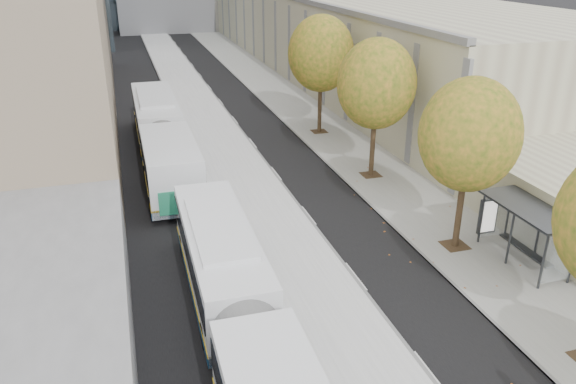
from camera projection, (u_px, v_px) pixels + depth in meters
name	position (u px, v px, depth m)	size (l,w,h in m)	color
bus_platform	(209.00, 125.00, 42.52)	(4.25, 150.00, 0.15)	#BDBDBD
sidewalk	(308.00, 117.00, 44.67)	(4.75, 150.00, 0.08)	gray
building_tan	(320.00, 21.00, 71.60)	(18.00, 92.00, 8.00)	tan
bus_shelter	(532.00, 216.00, 23.11)	(1.90, 4.40, 2.53)	#383A3F
tree_c	(469.00, 135.00, 23.13)	(4.20, 4.20, 7.28)	black
tree_d	(376.00, 84.00, 30.95)	(4.40, 4.40, 7.60)	black
tree_e	(321.00, 54.00, 38.77)	(4.60, 4.60, 7.92)	black
bus_near	(240.00, 314.00, 18.03)	(2.67, 16.65, 2.77)	silver
bus_far	(162.00, 135.00, 34.79)	(2.83, 18.64, 3.10)	silver
distant_car	(159.00, 101.00, 46.80)	(1.57, 3.90, 1.33)	silver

